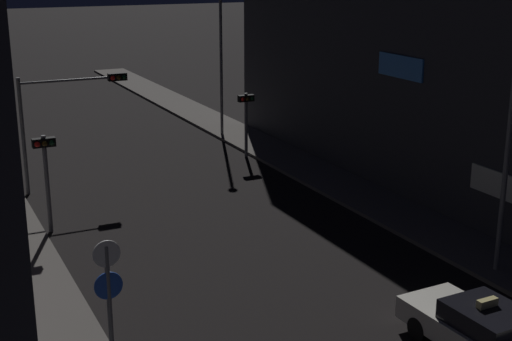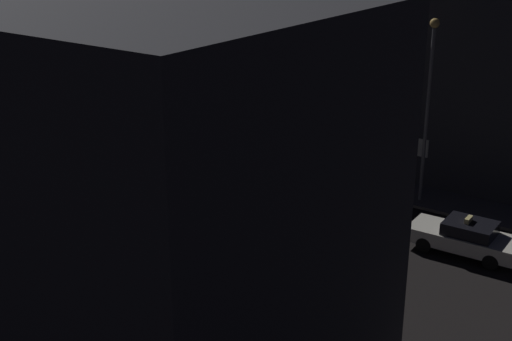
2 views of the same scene
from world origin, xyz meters
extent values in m
cube|color=#5B5651|center=(6.96, 28.13, 0.07)|extent=(2.62, 60.27, 0.14)
cube|color=#D859B2|center=(-8.23, 14.81, 2.06)|extent=(0.08, 2.80, 0.90)
cube|color=yellow|center=(-8.23, 21.59, 5.26)|extent=(0.08, 2.80, 0.90)
cube|color=#333338|center=(14.07, 18.13, 5.87)|extent=(11.61, 29.35, 11.75)
cube|color=white|center=(8.23, 12.26, 2.11)|extent=(0.08, 2.80, 0.90)
cube|color=#337FE5|center=(8.23, 18.13, 5.40)|extent=(0.08, 2.80, 0.90)
cube|color=silver|center=(2.45, 6.74, 0.62)|extent=(1.94, 4.45, 0.60)
cube|color=black|center=(2.46, 6.54, 1.17)|extent=(1.65, 2.03, 0.50)
cylinder|color=black|center=(1.61, 8.08, 0.32)|extent=(0.24, 0.65, 0.64)
cylinder|color=black|center=(3.21, 8.13, 0.32)|extent=(0.24, 0.65, 0.64)
cylinder|color=black|center=(1.70, 5.35, 0.32)|extent=(0.24, 0.65, 0.64)
cylinder|color=black|center=(3.30, 5.40, 0.32)|extent=(0.24, 0.65, 0.64)
cube|color=#F4E08C|center=(2.46, 6.64, 1.52)|extent=(0.57, 0.20, 0.20)
cylinder|color=slate|center=(-5.40, 25.12, 2.46)|extent=(0.16, 0.16, 4.92)
cylinder|color=slate|center=(-3.36, 25.12, 4.67)|extent=(4.08, 0.10, 0.10)
cube|color=black|center=(-1.32, 25.12, 4.67)|extent=(0.80, 0.28, 0.32)
sphere|color=red|center=(-1.57, 24.95, 4.67)|extent=(0.20, 0.20, 0.20)
sphere|color=#3F2D0C|center=(-1.32, 24.95, 4.67)|extent=(0.20, 0.20, 0.20)
sphere|color=#0C3319|center=(-1.07, 24.95, 4.67)|extent=(0.20, 0.20, 0.20)
cylinder|color=slate|center=(-5.40, 20.24, 1.79)|extent=(0.16, 0.16, 3.58)
cube|color=black|center=(-5.40, 20.24, 3.33)|extent=(0.80, 0.28, 0.32)
sphere|color=red|center=(-5.65, 20.06, 3.33)|extent=(0.20, 0.20, 0.20)
sphere|color=#3F2D0C|center=(-5.40, 20.06, 3.33)|extent=(0.20, 0.20, 0.20)
sphere|color=#0C3319|center=(-5.15, 20.06, 3.33)|extent=(0.20, 0.20, 0.20)
cylinder|color=slate|center=(5.40, 26.49, 1.61)|extent=(0.16, 0.16, 3.22)
cube|color=black|center=(5.40, 26.49, 2.97)|extent=(0.80, 0.28, 0.32)
sphere|color=red|center=(5.15, 26.32, 2.97)|extent=(0.20, 0.20, 0.20)
sphere|color=#3F2D0C|center=(5.40, 26.32, 2.97)|extent=(0.20, 0.20, 0.20)
sphere|color=#0C3319|center=(5.65, 26.32, 2.97)|extent=(0.20, 0.20, 0.20)
cylinder|color=slate|center=(-6.47, 7.65, 2.18)|extent=(0.10, 0.10, 4.08)
cylinder|color=white|center=(-6.47, 7.63, 4.07)|extent=(0.54, 0.03, 0.54)
cylinder|color=blue|center=(-6.47, 7.63, 3.40)|extent=(0.57, 0.03, 0.57)
cylinder|color=slate|center=(6.45, 10.37, 4.22)|extent=(0.16, 0.16, 8.17)
sphere|color=#F9C666|center=(6.45, 10.37, 8.53)|extent=(0.44, 0.44, 0.44)
cylinder|color=slate|center=(6.10, 31.12, 4.04)|extent=(0.16, 0.16, 7.79)
sphere|color=#F9C666|center=(6.10, 31.12, 8.14)|extent=(0.41, 0.41, 0.41)
camera|label=1|loc=(-9.58, -5.26, 9.49)|focal=51.11mm
camera|label=2|loc=(-23.57, -1.62, 13.18)|focal=49.61mm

